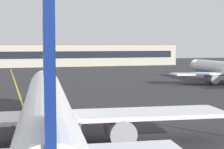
% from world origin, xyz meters
% --- Properties ---
extents(taxiway_centreline, '(1.93, 180.00, 0.01)m').
position_xyz_m(taxiway_centreline, '(0.00, 30.00, 0.00)').
color(taxiway_centreline, yellow).
rests_on(taxiway_centreline, ground).
extents(airliner_foreground, '(32.34, 41.50, 11.65)m').
position_xyz_m(airliner_foreground, '(0.60, 15.57, 3.37)').
color(airliner_foreground, white).
rests_on(airliner_foreground, ground).
extents(safety_cone_by_nose_gear, '(0.44, 0.44, 0.55)m').
position_xyz_m(safety_cone_by_nose_gear, '(1.62, 30.82, 0.26)').
color(safety_cone_by_nose_gear, orange).
rests_on(safety_cone_by_nose_gear, ground).
extents(terminal_building, '(122.50, 12.40, 9.25)m').
position_xyz_m(terminal_building, '(9.74, 134.68, 4.63)').
color(terminal_building, '#B2A893').
rests_on(terminal_building, ground).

